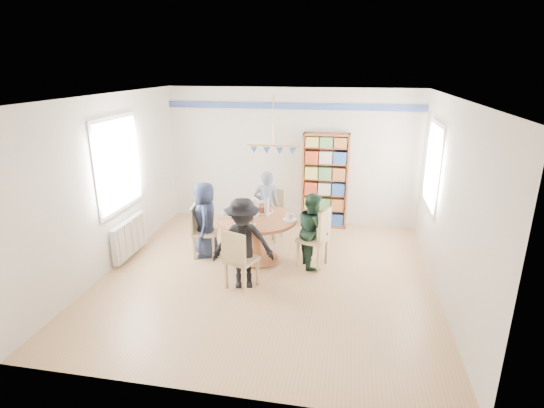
% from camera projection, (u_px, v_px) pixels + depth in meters
% --- Properties ---
extents(ground, '(5.00, 5.00, 0.00)m').
position_uv_depth(ground, '(267.00, 277.00, 6.54)').
color(ground, tan).
extents(room_shell, '(5.00, 5.00, 5.00)m').
position_uv_depth(room_shell, '(261.00, 159.00, 6.87)').
color(room_shell, white).
rests_on(room_shell, ground).
extents(radiator, '(0.12, 1.00, 0.60)m').
position_uv_depth(radiator, '(130.00, 237.00, 7.13)').
color(radiator, silver).
rests_on(radiator, ground).
extents(dining_table, '(1.30, 1.30, 0.75)m').
position_uv_depth(dining_table, '(257.00, 229.00, 6.93)').
color(dining_table, brown).
rests_on(dining_table, ground).
extents(chair_left, '(0.45, 0.45, 0.89)m').
position_uv_depth(chair_left, '(200.00, 229.00, 7.12)').
color(chair_left, '#CFB47F').
rests_on(chair_left, ground).
extents(chair_right, '(0.54, 0.54, 0.97)m').
position_uv_depth(chair_right, '(318.00, 236.00, 6.70)').
color(chair_right, '#CFB47F').
rests_on(chair_right, ground).
extents(chair_far, '(0.50, 0.50, 0.94)m').
position_uv_depth(chair_far, '(272.00, 211.00, 7.86)').
color(chair_far, '#CFB47F').
rests_on(chair_far, ground).
extents(chair_near, '(0.52, 0.52, 0.92)m').
position_uv_depth(chair_near, '(238.00, 257.00, 6.04)').
color(chair_near, '#CFB47F').
rests_on(chair_near, ground).
extents(person_left, '(0.60, 0.73, 1.29)m').
position_uv_depth(person_left, '(205.00, 219.00, 7.09)').
color(person_left, '#192037').
rests_on(person_left, ground).
extents(person_right, '(0.64, 0.71, 1.21)m').
position_uv_depth(person_right, '(313.00, 230.00, 6.74)').
color(person_right, '#172F22').
rests_on(person_right, ground).
extents(person_far, '(0.53, 0.40, 1.31)m').
position_uv_depth(person_far, '(266.00, 206.00, 7.74)').
color(person_far, gray).
rests_on(person_far, ground).
extents(person_near, '(0.97, 0.69, 1.36)m').
position_uv_depth(person_near, '(243.00, 244.00, 6.05)').
color(person_near, black).
rests_on(person_near, ground).
extents(bookshelf, '(0.89, 0.27, 1.87)m').
position_uv_depth(bookshelf, '(325.00, 182.00, 8.31)').
color(bookshelf, brown).
rests_on(bookshelf, ground).
extents(tableware, '(1.30, 1.30, 0.34)m').
position_uv_depth(tableware, '(256.00, 213.00, 6.87)').
color(tableware, white).
rests_on(tableware, dining_table).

